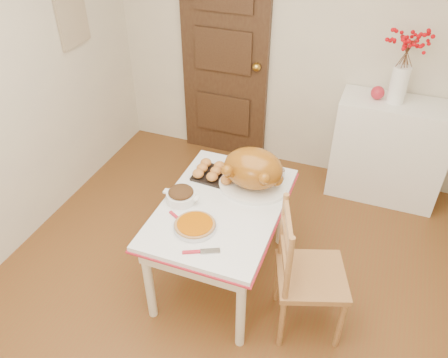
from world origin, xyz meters
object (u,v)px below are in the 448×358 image
at_px(sideboard, 388,151).
at_px(turkey_platter, 253,170).
at_px(pumpkin_pie, 195,225).
at_px(kitchen_table, 222,242).
at_px(chair_oak, 312,273).

bearing_deg(sideboard, turkey_platter, -125.80).
bearing_deg(turkey_platter, sideboard, 36.26).
xyz_separation_m(sideboard, turkey_platter, (-0.87, -1.21, 0.38)).
xyz_separation_m(turkey_platter, pumpkin_pie, (-0.21, -0.52, -0.12)).
bearing_deg(kitchen_table, sideboard, 55.29).
height_order(chair_oak, turkey_platter, turkey_platter).
bearing_deg(turkey_platter, chair_oak, -56.86).
bearing_deg(pumpkin_pie, chair_oak, 6.64).
xyz_separation_m(chair_oak, turkey_platter, (-0.54, 0.43, 0.36)).
relative_size(chair_oak, turkey_platter, 2.00).
height_order(turkey_platter, pumpkin_pie, turkey_platter).
bearing_deg(sideboard, pumpkin_pie, -122.01).
relative_size(kitchen_table, pumpkin_pie, 4.36).
height_order(chair_oak, pumpkin_pie, chair_oak).
height_order(sideboard, chair_oak, chair_oak).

